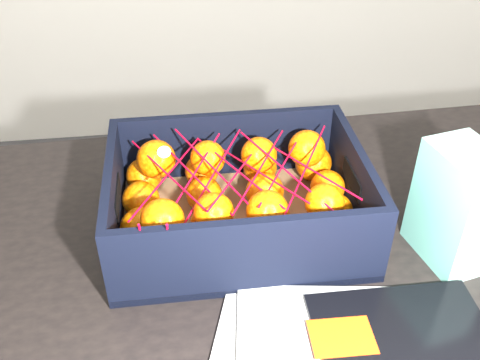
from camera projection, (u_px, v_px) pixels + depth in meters
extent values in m
cube|color=black|center=(317.00, 280.00, 0.77)|extent=(1.23, 0.85, 0.04)
cylinder|color=black|center=(21.00, 306.00, 1.21)|extent=(0.06, 0.06, 0.71)
cube|color=#FF3F0D|center=(342.00, 337.00, 0.64)|extent=(0.08, 0.06, 0.00)
cube|color=#89603F|center=(237.00, 224.00, 0.82)|extent=(0.36, 0.27, 0.01)
cube|color=black|center=(227.00, 146.00, 0.90)|extent=(0.36, 0.01, 0.12)
cube|color=black|center=(250.00, 258.00, 0.69)|extent=(0.36, 0.01, 0.12)
cube|color=black|center=(114.00, 205.00, 0.77)|extent=(0.01, 0.25, 0.12)
cube|color=black|center=(355.00, 186.00, 0.81)|extent=(0.01, 0.25, 0.12)
sphere|color=#FC6505|center=(142.00, 258.00, 0.72)|extent=(0.06, 0.06, 0.06)
sphere|color=#FC6505|center=(141.00, 228.00, 0.76)|extent=(0.06, 0.06, 0.06)
sphere|color=#FC6505|center=(141.00, 200.00, 0.82)|extent=(0.06, 0.06, 0.06)
sphere|color=#FC6505|center=(144.00, 176.00, 0.86)|extent=(0.06, 0.06, 0.06)
sphere|color=#FC6505|center=(214.00, 253.00, 0.72)|extent=(0.05, 0.05, 0.05)
sphere|color=#FC6505|center=(210.00, 224.00, 0.77)|extent=(0.05, 0.05, 0.05)
sphere|color=#FC6505|center=(204.00, 194.00, 0.83)|extent=(0.05, 0.05, 0.05)
sphere|color=#FC6505|center=(202.00, 171.00, 0.88)|extent=(0.05, 0.05, 0.05)
sphere|color=#FC6505|center=(279.00, 247.00, 0.73)|extent=(0.06, 0.06, 0.06)
sphere|color=#FC6505|center=(270.00, 216.00, 0.79)|extent=(0.06, 0.06, 0.06)
sphere|color=#FC6505|center=(265.00, 191.00, 0.83)|extent=(0.06, 0.06, 0.06)
sphere|color=#FC6505|center=(260.00, 167.00, 0.88)|extent=(0.05, 0.05, 0.05)
sphere|color=#FC6505|center=(350.00, 243.00, 0.74)|extent=(0.05, 0.05, 0.05)
sphere|color=#FC6505|center=(334.00, 211.00, 0.79)|extent=(0.06, 0.06, 0.06)
sphere|color=#FC6505|center=(328.00, 187.00, 0.84)|extent=(0.05, 0.05, 0.05)
sphere|color=#FC6505|center=(313.00, 163.00, 0.89)|extent=(0.06, 0.06, 0.06)
sphere|color=#FC6505|center=(162.00, 220.00, 0.71)|extent=(0.06, 0.06, 0.06)
sphere|color=#FC6505|center=(156.00, 159.00, 0.82)|extent=(0.06, 0.06, 0.06)
sphere|color=#FC6505|center=(214.00, 213.00, 0.72)|extent=(0.05, 0.05, 0.05)
sphere|color=#FC6505|center=(208.00, 158.00, 0.83)|extent=(0.05, 0.05, 0.05)
sphere|color=#FC6505|center=(267.00, 211.00, 0.72)|extent=(0.06, 0.06, 0.06)
sphere|color=#FC6505|center=(259.00, 155.00, 0.83)|extent=(0.05, 0.05, 0.05)
sphere|color=#FC6505|center=(325.00, 203.00, 0.74)|extent=(0.05, 0.05, 0.05)
sphere|color=#FC6505|center=(307.00, 148.00, 0.85)|extent=(0.06, 0.06, 0.06)
cylinder|color=#BB0723|center=(166.00, 173.00, 0.76)|extent=(0.10, 0.19, 0.01)
cylinder|color=#BB0723|center=(190.00, 172.00, 0.77)|extent=(0.10, 0.19, 0.02)
cylinder|color=#BB0723|center=(213.00, 168.00, 0.77)|extent=(0.10, 0.19, 0.03)
cylinder|color=#BB0723|center=(237.00, 171.00, 0.77)|extent=(0.10, 0.19, 0.00)
cylinder|color=#BB0723|center=(260.00, 173.00, 0.78)|extent=(0.10, 0.19, 0.03)
cylinder|color=#BB0723|center=(285.00, 170.00, 0.76)|extent=(0.10, 0.19, 0.02)
cylinder|color=#BB0723|center=(307.00, 167.00, 0.77)|extent=(0.10, 0.19, 0.02)
cylinder|color=#BB0723|center=(167.00, 176.00, 0.76)|extent=(0.10, 0.19, 0.00)
cylinder|color=#BB0723|center=(191.00, 180.00, 0.76)|extent=(0.10, 0.19, 0.03)
cylinder|color=#BB0723|center=(214.00, 174.00, 0.77)|extent=(0.10, 0.19, 0.03)
cylinder|color=#BB0723|center=(238.00, 172.00, 0.76)|extent=(0.10, 0.19, 0.02)
cylinder|color=#BB0723|center=(260.00, 168.00, 0.77)|extent=(0.10, 0.19, 0.01)
cylinder|color=#BB0723|center=(283.00, 165.00, 0.77)|extent=(0.10, 0.19, 0.01)
cylinder|color=#BB0723|center=(306.00, 167.00, 0.78)|extent=(0.10, 0.19, 0.02)
cylinder|color=#BB0723|center=(143.00, 243.00, 0.66)|extent=(0.00, 0.03, 0.09)
cylinder|color=#BB0723|center=(168.00, 241.00, 0.67)|extent=(0.01, 0.04, 0.08)
cube|color=white|center=(458.00, 207.00, 0.73)|extent=(0.10, 0.12, 0.17)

